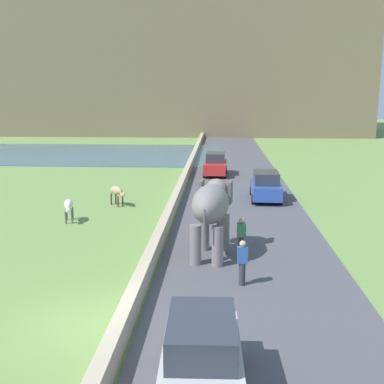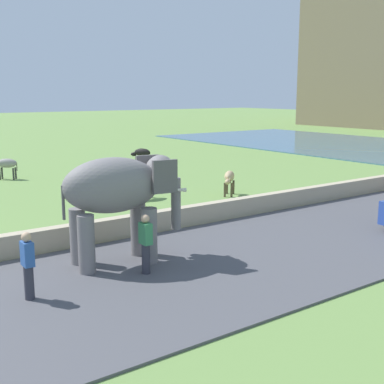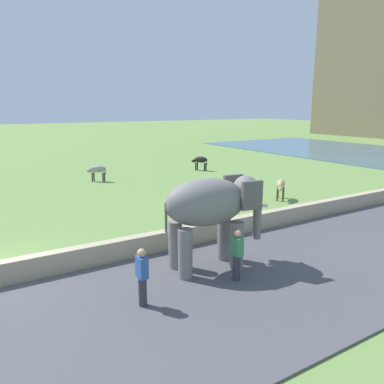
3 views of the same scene
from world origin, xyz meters
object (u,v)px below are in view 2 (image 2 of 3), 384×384
(cow_white, at_px, (141,181))
(person_trailing, at_px, (28,265))
(person_beside_elephant, at_px, (146,243))
(cow_tan, at_px, (229,178))
(cow_black, at_px, (142,153))
(elephant, at_px, (120,192))
(cow_grey, at_px, (6,164))

(cow_white, bearing_deg, person_trailing, -42.90)
(person_beside_elephant, bearing_deg, person_trailing, -91.83)
(person_beside_elephant, height_order, cow_tan, person_beside_elephant)
(cow_black, height_order, cow_white, same)
(elephant, distance_m, cow_grey, 16.32)
(cow_tan, bearing_deg, person_trailing, -59.69)
(person_beside_elephant, distance_m, cow_white, 9.79)
(cow_tan, bearing_deg, cow_white, -114.83)
(person_beside_elephant, relative_size, cow_white, 1.15)
(person_beside_elephant, height_order, person_trailing, same)
(person_trailing, xyz_separation_m, cow_white, (-8.43, 7.83, -0.04))
(cow_tan, distance_m, cow_grey, 12.69)
(elephant, xyz_separation_m, cow_tan, (-5.63, 8.56, -1.20))
(person_beside_elephant, bearing_deg, cow_grey, 175.10)
(cow_tan, bearing_deg, person_beside_elephant, -51.23)
(cow_tan, distance_m, cow_white, 4.05)
(person_trailing, xyz_separation_m, cow_tan, (-6.73, 11.50, -0.04))
(person_trailing, xyz_separation_m, cow_black, (-17.48, 13.13, -0.04))
(person_beside_elephant, distance_m, cow_tan, 10.90)
(person_trailing, relative_size, cow_tan, 1.31)
(cow_tan, bearing_deg, elephant, -56.68)
(person_trailing, distance_m, cow_black, 21.86)
(cow_white, bearing_deg, person_beside_elephant, -29.50)
(elephant, height_order, cow_tan, elephant)
(elephant, xyz_separation_m, cow_black, (-16.38, 10.19, -1.20))
(cow_white, xyz_separation_m, cow_grey, (-8.88, -3.33, 0.00))
(person_beside_elephant, bearing_deg, elephant, -176.96)
(elephant, relative_size, cow_black, 2.65)
(cow_grey, bearing_deg, elephant, -5.48)
(elephant, distance_m, cow_white, 8.89)
(cow_black, xyz_separation_m, cow_white, (9.05, -5.30, 0.00))
(person_trailing, xyz_separation_m, cow_grey, (-17.30, 4.50, -0.04))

